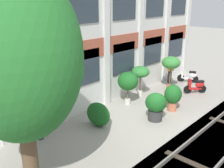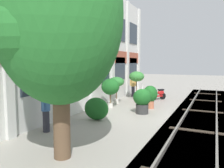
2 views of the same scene
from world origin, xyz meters
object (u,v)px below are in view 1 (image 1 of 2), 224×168
at_px(potted_plant_low_pan, 128,82).
at_px(potted_plant_square_trough, 172,94).
at_px(potted_plant_terracotta_small, 171,64).
at_px(broadleaf_tree, 19,61).
at_px(resident_by_doorway, 170,71).
at_px(scooter_second_parked, 196,86).
at_px(scooter_near_curb, 189,76).
at_px(potted_plant_fluted_column, 173,96).
at_px(potted_plant_ribbed_drum, 156,105).
at_px(potted_plant_tall_urn, 140,73).
at_px(topiary_hedge, 98,114).
at_px(resident_watching_tracks, 39,120).

bearing_deg(potted_plant_low_pan, potted_plant_square_trough, -30.95).
relative_size(potted_plant_square_trough, potted_plant_terracotta_small, 0.42).
relative_size(broadleaf_tree, potted_plant_terracotta_small, 3.09).
bearing_deg(potted_plant_terracotta_small, potted_plant_square_trough, -144.40).
bearing_deg(resident_by_doorway, scooter_second_parked, 60.26).
bearing_deg(potted_plant_low_pan, scooter_near_curb, -6.27).
height_order(potted_plant_terracotta_small, potted_plant_fluted_column, potted_plant_terracotta_small).
bearing_deg(scooter_near_curb, scooter_second_parked, 103.42).
xyz_separation_m(broadleaf_tree, potted_plant_terracotta_small, (10.41, 1.40, -2.21)).
distance_m(potted_plant_square_trough, potted_plant_ribbed_drum, 3.05).
height_order(potted_plant_square_trough, scooter_near_curb, scooter_near_curb).
relative_size(potted_plant_tall_urn, potted_plant_ribbed_drum, 1.34).
bearing_deg(potted_plant_fluted_column, resident_by_doorway, 32.60).
bearing_deg(potted_plant_low_pan, topiary_hedge, -167.48).
bearing_deg(resident_watching_tracks, scooter_near_curb, 65.42).
xyz_separation_m(potted_plant_tall_urn, potted_plant_low_pan, (-1.40, -0.24, -0.14)).
bearing_deg(potted_plant_square_trough, topiary_hedge, 171.73).
bearing_deg(potted_plant_low_pan, resident_by_doorway, 3.36).
relative_size(potted_plant_low_pan, resident_by_doorway, 1.14).
height_order(broadleaf_tree, scooter_second_parked, broadleaf_tree).
bearing_deg(potted_plant_tall_urn, scooter_second_parked, -39.49).
bearing_deg(topiary_hedge, potted_plant_square_trough, -8.27).
bearing_deg(potted_plant_ribbed_drum, potted_plant_terracotta_small, 22.89).
bearing_deg(potted_plant_square_trough, potted_plant_tall_urn, 118.34).
distance_m(potted_plant_square_trough, potted_plant_tall_urn, 2.13).
height_order(potted_plant_fluted_column, resident_by_doorway, resident_by_doorway).
relative_size(potted_plant_ribbed_drum, resident_watching_tracks, 0.84).
bearing_deg(potted_plant_fluted_column, resident_watching_tracks, 157.95).
relative_size(potted_plant_fluted_column, scooter_near_curb, 1.05).
bearing_deg(potted_plant_tall_urn, broadleaf_tree, -166.14).
xyz_separation_m(potted_plant_square_trough, potted_plant_tall_urn, (-0.86, 1.59, 1.12)).
bearing_deg(scooter_near_curb, potted_plant_ribbed_drum, 78.81).
relative_size(broadleaf_tree, potted_plant_tall_urn, 3.60).
distance_m(scooter_second_parked, resident_by_doorway, 2.34).
bearing_deg(topiary_hedge, potted_plant_fluted_column, -23.45).
height_order(resident_by_doorway, resident_watching_tracks, resident_watching_tracks).
bearing_deg(potted_plant_terracotta_small, potted_plant_ribbed_drum, -157.11).
height_order(potted_plant_terracotta_small, topiary_hedge, potted_plant_terracotta_small).
height_order(potted_plant_terracotta_small, resident_watching_tracks, potted_plant_terracotta_small).
bearing_deg(broadleaf_tree, resident_by_doorway, 10.15).
bearing_deg(potted_plant_terracotta_small, broadleaf_tree, -172.36).
bearing_deg(scooter_second_parked, potted_plant_terracotta_small, -34.14).
bearing_deg(potted_plant_ribbed_drum, broadleaf_tree, 176.33).
relative_size(broadleaf_tree, potted_plant_low_pan, 3.61).
distance_m(potted_plant_ribbed_drum, scooter_near_curb, 6.53).
height_order(potted_plant_square_trough, potted_plant_fluted_column, potted_plant_fluted_column).
bearing_deg(potted_plant_tall_urn, topiary_hedge, -168.43).
distance_m(potted_plant_ribbed_drum, potted_plant_fluted_column, 1.48).
height_order(broadleaf_tree, potted_plant_square_trough, broadleaf_tree).
xyz_separation_m(potted_plant_terracotta_small, scooter_second_parked, (0.43, -1.55, -1.18)).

